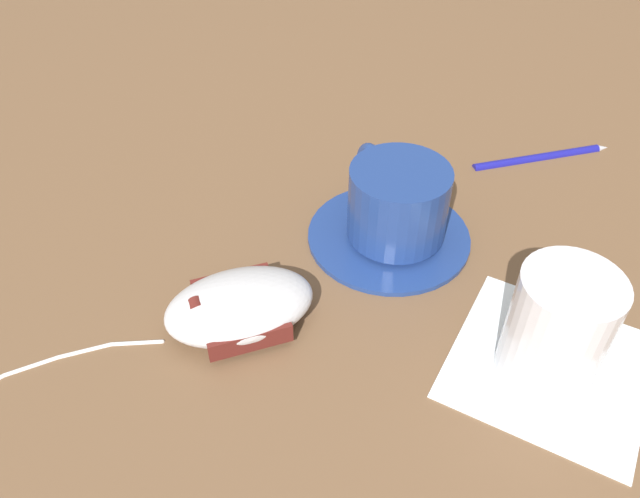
% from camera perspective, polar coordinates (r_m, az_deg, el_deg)
% --- Properties ---
extents(ground_plane, '(3.00, 3.00, 0.00)m').
position_cam_1_polar(ground_plane, '(0.52, 8.89, 0.45)').
color(ground_plane, brown).
extents(saucer, '(0.13, 0.13, 0.01)m').
position_cam_1_polar(saucer, '(0.52, 6.28, 1.28)').
color(saucer, navy).
rests_on(saucer, ground).
extents(coffee_cup, '(0.09, 0.09, 0.06)m').
position_cam_1_polar(coffee_cup, '(0.50, 6.99, 4.30)').
color(coffee_cup, navy).
rests_on(coffee_cup, saucer).
extents(computer_mouse, '(0.13, 0.12, 0.03)m').
position_cam_1_polar(computer_mouse, '(0.44, -7.36, -5.16)').
color(computer_mouse, silver).
rests_on(computer_mouse, ground).
extents(mouse_cable, '(0.17, 0.13, 0.00)m').
position_cam_1_polar(mouse_cable, '(0.47, -26.85, -10.60)').
color(mouse_cable, white).
rests_on(mouse_cable, ground).
extents(napkin_under_glass, '(0.15, 0.15, 0.00)m').
position_cam_1_polar(napkin_under_glass, '(0.46, 20.20, -9.95)').
color(napkin_under_glass, white).
rests_on(napkin_under_glass, ground).
extents(drinking_glass, '(0.06, 0.06, 0.08)m').
position_cam_1_polar(drinking_glass, '(0.42, 20.93, -6.75)').
color(drinking_glass, silver).
rests_on(drinking_glass, napkin_under_glass).
extents(pen, '(0.13, 0.08, 0.01)m').
position_cam_1_polar(pen, '(0.65, 19.67, 8.18)').
color(pen, navy).
rests_on(pen, ground).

